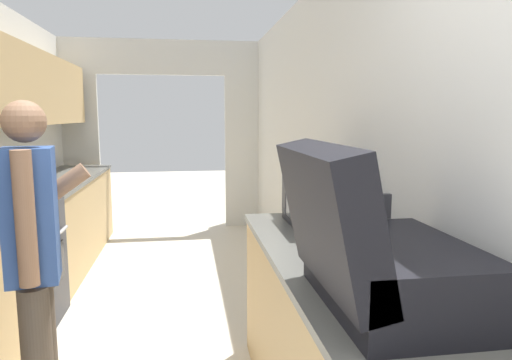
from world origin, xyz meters
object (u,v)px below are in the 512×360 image
knife (20,192)px  range_oven (6,269)px  person (34,269)px  suitcase (372,254)px  microwave (323,199)px

knife → range_oven: bearing=-67.4°
person → suitcase: size_ratio=2.35×
range_oven → suitcase: size_ratio=1.53×
range_oven → knife: 0.78m
person → knife: 1.98m
microwave → knife: size_ratio=1.52×
person → microwave: (1.45, 0.39, 0.20)m
suitcase → knife: bearing=127.2°
range_oven → person: bearing=-64.4°
microwave → knife: microwave is taller
suitcase → knife: size_ratio=2.02×
person → suitcase: person is taller
suitcase → microwave: suitcase is taller
person → microwave: person is taller
suitcase → range_oven: bearing=133.8°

